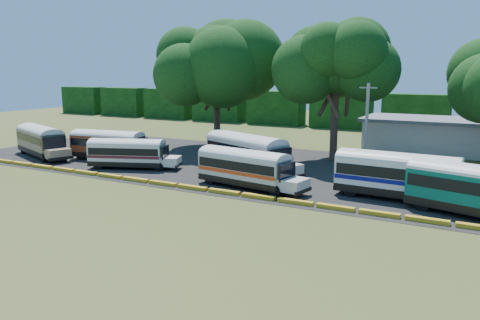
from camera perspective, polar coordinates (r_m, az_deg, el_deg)
The scene contains 14 objects.
ground at distance 38.56m, azimuth -8.49°, elevation -3.62°, with size 160.00×160.00×0.00m, color #344D19.
asphalt_strip at distance 47.98m, azimuth 1.07°, elevation -0.64°, with size 64.00×24.00×0.02m, color black.
curb at distance 39.30m, azimuth -7.63°, elevation -3.09°, with size 53.70×0.45×0.30m.
terminal_building at distance 60.44m, azimuth 23.85°, elevation 2.75°, with size 19.00×9.00×4.00m.
treeline_backdrop at distance 81.26m, azimuth 12.22°, elevation 5.94°, with size 130.00×4.00×6.00m.
bus_beige at distance 57.36m, azimuth -23.10°, elevation 2.37°, with size 10.75×6.13×3.46m.
bus_red at distance 52.48m, azimuth -15.64°, elevation 1.99°, with size 10.09×3.84×3.24m.
bus_cream_west at distance 47.45m, azimuth -13.39°, elevation 0.99°, with size 9.23×5.24×2.97m.
bus_cream_east at distance 44.42m, azimuth 0.91°, elevation 1.14°, with size 11.32×6.86×3.66m.
bus_white_red at distance 38.51m, azimuth 0.69°, elevation -0.75°, with size 10.00×3.88×3.20m.
bus_white_blue at distance 36.86m, azimuth 18.90°, elevation -1.55°, with size 10.93×3.21×3.56m.
tree_west at distance 58.32m, azimuth -2.88°, elevation 11.64°, with size 12.50×12.50×15.01m.
tree_center at distance 50.72m, azimuth 11.69°, elevation 11.73°, with size 9.45×9.45×14.08m.
utility_pole at distance 44.71m, azimuth 15.14°, elevation 3.77°, with size 1.60×0.30×8.45m.
Camera 1 is at (22.54, -29.80, 9.50)m, focal length 35.00 mm.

